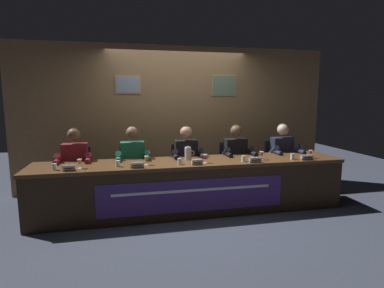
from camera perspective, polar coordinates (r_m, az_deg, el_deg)
name	(u,v)px	position (r m, az deg, el deg)	size (l,w,h in m)	color
ground_plane	(192,210)	(4.69, 0.00, -12.27)	(12.00, 12.00, 0.00)	#383D4C
wall_back_panelled	(177,118)	(5.66, -2.79, 4.86)	(5.74, 0.14, 2.60)	#937047
conference_table	(194,178)	(4.41, 0.32, -6.36)	(4.54, 0.80, 0.76)	brown
chair_far_left	(78,178)	(5.07, -20.66, -5.96)	(0.44, 0.44, 0.91)	black
panelist_far_left	(75,163)	(4.82, -21.17, -3.35)	(0.51, 0.48, 1.24)	black
nameplate_far_left	(69,168)	(4.16, -22.09, -4.17)	(0.16, 0.06, 0.08)	white
juice_glass_far_left	(80,162)	(4.24, -20.35, -3.18)	(0.06, 0.06, 0.12)	white
water_cup_far_left	(54,167)	(4.28, -24.42, -3.98)	(0.06, 0.06, 0.08)	silver
chair_left	(133,175)	(5.02, -11.00, -5.71)	(0.44, 0.44, 0.91)	black
panelist_left	(133,161)	(4.76, -11.03, -3.06)	(0.51, 0.48, 1.24)	black
nameplate_left	(137,165)	(4.07, -10.26, -3.92)	(0.18, 0.06, 0.08)	white
juice_glass_left	(146,159)	(4.24, -8.59, -2.76)	(0.06, 0.06, 0.12)	white
water_cup_left	(118,164)	(4.21, -13.74, -3.66)	(0.06, 0.06, 0.08)	silver
chair_center	(185,172)	(5.10, -1.40, -5.31)	(0.44, 0.44, 0.91)	black
panelist_center	(187,158)	(4.85, -0.97, -2.68)	(0.51, 0.48, 1.24)	black
nameplate_center	(197,162)	(4.20, 0.98, -3.38)	(0.16, 0.06, 0.08)	white
juice_glass_center	(205,157)	(4.32, 2.47, -2.45)	(0.06, 0.06, 0.12)	white
water_cup_center	(180,162)	(4.24, -2.33, -3.33)	(0.06, 0.06, 0.08)	silver
chair_right	(233,170)	(5.33, 7.61, -4.80)	(0.44, 0.44, 0.91)	black
panelist_right	(237,156)	(5.08, 8.44, -2.25)	(0.51, 0.48, 1.24)	black
nameplate_right	(255,160)	(4.45, 11.82, -2.90)	(0.18, 0.06, 0.08)	white
juice_glass_right	(261,154)	(4.66, 12.89, -1.84)	(0.06, 0.06, 0.12)	white
water_cup_right	(243,159)	(4.48, 9.64, -2.78)	(0.06, 0.06, 0.08)	silver
chair_far_right	(277,167)	(5.67, 15.72, -4.23)	(0.44, 0.44, 0.91)	black
panelist_far_right	(284,154)	(5.44, 16.82, -1.82)	(0.51, 0.48, 1.24)	black
nameplate_far_right	(307,157)	(4.85, 20.82, -2.34)	(0.20, 0.06, 0.08)	white
juice_glass_far_right	(310,153)	(5.01, 21.34, -1.50)	(0.06, 0.06, 0.12)	white
water_cup_far_right	(292,157)	(4.83, 18.33, -2.27)	(0.06, 0.06, 0.08)	silver
water_pitcher_central	(188,153)	(4.55, -0.74, -1.77)	(0.15, 0.10, 0.21)	silver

